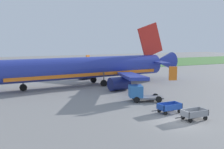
# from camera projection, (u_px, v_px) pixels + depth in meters

# --- Properties ---
(ground_plane) EXTENTS (220.00, 220.00, 0.00)m
(ground_plane) POSITION_uv_depth(u_px,v_px,m) (178.00, 122.00, 25.75)
(ground_plane) COLOR gray
(grass_strip) EXTENTS (220.00, 28.00, 0.06)m
(grass_strip) POSITION_uv_depth(u_px,v_px,m) (54.00, 67.00, 77.69)
(grass_strip) COLOR #477A38
(grass_strip) RESTS_ON ground
(airplane) EXTENTS (37.65, 30.23, 11.34)m
(airplane) POSITION_uv_depth(u_px,v_px,m) (91.00, 68.00, 46.06)
(airplane) COLOR #28389E
(airplane) RESTS_ON ground
(baggage_cart_nearest) EXTENTS (3.57, 1.46, 1.07)m
(baggage_cart_nearest) POSITION_uv_depth(u_px,v_px,m) (194.00, 114.00, 26.34)
(baggage_cart_nearest) COLOR gray
(baggage_cart_nearest) RESTS_ON ground
(baggage_cart_second_in_row) EXTENTS (3.55, 1.41, 1.07)m
(baggage_cart_second_in_row) POSITION_uv_depth(u_px,v_px,m) (169.00, 107.00, 28.88)
(baggage_cart_second_in_row) COLOR #234CB2
(baggage_cart_second_in_row) RESTS_ON ground
(service_truck_beside_carts) EXTENTS (4.76, 3.30, 2.10)m
(service_truck_beside_carts) POSITION_uv_depth(u_px,v_px,m) (139.00, 93.00, 34.20)
(service_truck_beside_carts) COLOR slate
(service_truck_beside_carts) RESTS_ON ground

